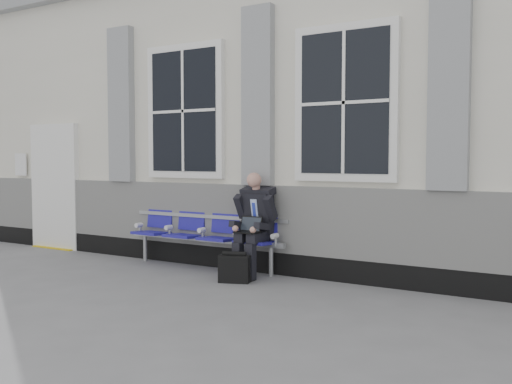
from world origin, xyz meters
The scene contains 5 objects.
ground centered at (0.00, 0.00, 0.00)m, with size 70.00×70.00×0.00m, color slate.
station_building centered at (-0.02, 3.47, 2.22)m, with size 14.40×4.40×4.49m.
bench centered at (-1.71, 1.32, 0.55)m, with size 2.60×0.47×0.91m.
businessman centered at (-0.81, 1.19, 0.75)m, with size 0.55×0.74×1.38m.
briefcase centered at (-0.83, 0.73, 0.18)m, with size 0.42×0.28×0.39m.
Camera 1 is at (3.05, -5.22, 1.57)m, focal length 40.00 mm.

